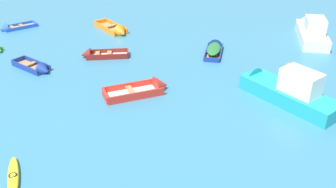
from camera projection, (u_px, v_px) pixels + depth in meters
name	position (u px, v px, depth m)	size (l,w,h in m)	color
motor_launch_turquoise_back_row_left	(284.00, 89.00, 24.04)	(6.55, 6.30, 2.72)	teal
rowboat_deep_blue_far_right	(214.00, 48.00, 31.42)	(1.49, 3.90, 1.16)	#99754C
motor_launch_white_midfield_left	(311.00, 31.00, 33.99)	(2.46, 7.02, 2.62)	white
rowboat_orange_far_back	(117.00, 31.00, 35.42)	(4.26, 4.19, 1.32)	#99754C
rowboat_red_near_right	(149.00, 89.00, 25.21)	(4.49, 3.44, 1.43)	beige
rowboat_maroon_far_left	(96.00, 55.00, 30.36)	(3.95, 2.05, 1.11)	beige
rowboat_blue_center	(10.00, 28.00, 36.21)	(3.30, 3.32, 1.17)	gray
kayak_yellow_outer_right	(13.00, 177.00, 17.67)	(1.91, 3.07, 0.30)	yellow
rowboat_deep_blue_near_camera	(38.00, 69.00, 28.07)	(3.79, 2.74, 1.10)	#99754C
mooring_buoy_outer_edge	(289.00, 65.00, 29.16)	(0.37, 0.37, 0.37)	orange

